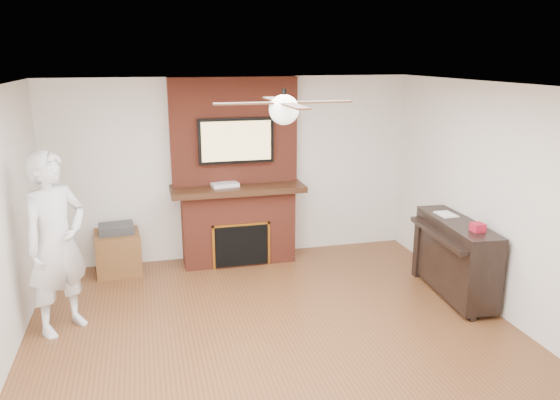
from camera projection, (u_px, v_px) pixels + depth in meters
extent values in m
cube|color=#563119|center=(284.00, 359.00, 5.30)|extent=(5.36, 5.86, 0.18)
cube|color=white|center=(284.00, 78.00, 4.61)|extent=(5.36, 5.86, 0.18)
cube|color=beige|center=(233.00, 168.00, 7.62)|extent=(5.36, 0.18, 2.50)
cube|color=beige|center=(529.00, 209.00, 5.57)|extent=(0.18, 5.86, 2.50)
cube|color=maroon|center=(238.00, 226.00, 7.49)|extent=(1.50, 0.50, 1.00)
cube|color=black|center=(237.00, 188.00, 7.32)|extent=(1.78, 0.64, 0.08)
cube|color=maroon|center=(234.00, 131.00, 7.30)|extent=(1.70, 0.20, 1.42)
cube|color=black|center=(241.00, 245.00, 7.30)|extent=(0.70, 0.06, 0.55)
cube|color=#BF8C2D|center=(241.00, 225.00, 7.22)|extent=(0.78, 0.02, 0.03)
cube|color=#BF8C2D|center=(214.00, 248.00, 7.21)|extent=(0.03, 0.02, 0.61)
cube|color=#BF8C2D|center=(269.00, 243.00, 7.38)|extent=(0.03, 0.02, 0.61)
cube|color=black|center=(236.00, 141.00, 7.19)|extent=(1.00, 0.07, 0.60)
cube|color=tan|center=(237.00, 141.00, 7.15)|extent=(0.92, 0.01, 0.52)
cylinder|color=black|center=(284.00, 97.00, 4.65)|extent=(0.04, 0.04, 0.14)
sphere|color=white|center=(284.00, 110.00, 4.68)|extent=(0.26, 0.26, 0.26)
cube|color=black|center=(321.00, 102.00, 4.74)|extent=(0.55, 0.11, 0.01)
cube|color=black|center=(275.00, 100.00, 4.97)|extent=(0.11, 0.55, 0.01)
cube|color=black|center=(246.00, 103.00, 4.59)|extent=(0.55, 0.11, 0.01)
cube|color=black|center=(294.00, 106.00, 4.36)|extent=(0.11, 0.55, 0.01)
imported|color=silver|center=(56.00, 243.00, 5.47)|extent=(0.82, 0.81, 1.89)
cube|color=brown|center=(118.00, 252.00, 7.15)|extent=(0.61, 0.61, 0.54)
cube|color=#2E2E30|center=(116.00, 229.00, 7.07)|extent=(0.46, 0.38, 0.11)
cube|color=black|center=(455.00, 256.00, 6.41)|extent=(0.52, 1.43, 0.86)
cube|color=black|center=(474.00, 287.00, 5.81)|extent=(0.06, 0.11, 0.75)
cube|color=black|center=(417.00, 248.00, 6.98)|extent=(0.06, 0.11, 0.75)
cube|color=black|center=(439.00, 234.00, 6.28)|extent=(0.25, 1.30, 0.05)
cube|color=silver|center=(446.00, 214.00, 6.55)|extent=(0.19, 0.27, 0.01)
cube|color=#AA152A|center=(478.00, 227.00, 5.93)|extent=(0.13, 0.13, 0.09)
cube|color=silver|center=(225.00, 185.00, 7.25)|extent=(0.37, 0.25, 0.05)
cylinder|color=#518434|center=(246.00, 260.00, 7.50)|extent=(0.07, 0.07, 0.09)
cylinder|color=beige|center=(251.00, 260.00, 7.49)|extent=(0.08, 0.08, 0.11)
cylinder|color=#2F5D8E|center=(261.00, 258.00, 7.57)|extent=(0.06, 0.06, 0.08)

